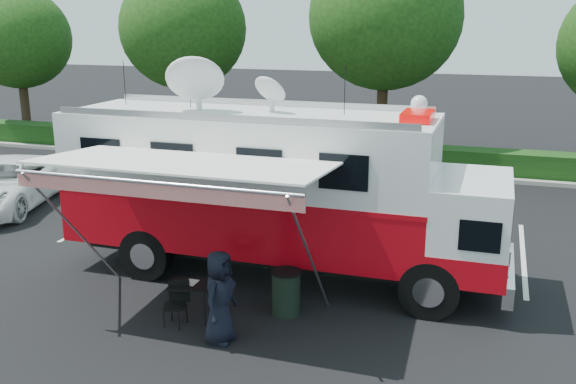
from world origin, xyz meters
name	(u,v)px	position (x,y,z in m)	size (l,w,h in m)	color
ground_plane	(281,274)	(0.00, 0.00, 0.00)	(120.00, 120.00, 0.00)	black
back_border	(413,41)	(1.14, 12.90, 5.00)	(60.00, 6.14, 8.87)	#9E998E
stall_lines	(299,233)	(-0.50, 3.00, 0.00)	(24.12, 5.50, 0.01)	silver
command_truck	(278,189)	(-0.09, 0.00, 2.09)	(10.19, 2.80, 4.89)	black
awning	(181,168)	(-1.00, -2.91, 3.15)	(5.56, 2.86, 3.36)	white
white_suv	(7,207)	(-10.23, 2.56, 0.00)	(2.58, 5.59, 1.55)	white
person	(221,341)	(-0.04, -3.45, 0.00)	(0.88, 0.57, 1.79)	black
folding_table	(192,286)	(-0.94, -2.76, 0.71)	(1.01, 0.81, 0.77)	black
folding_chair	(177,299)	(-1.15, -3.05, 0.52)	(0.55, 0.58, 0.88)	black
trash_bin	(286,292)	(0.76, -1.94, 0.47)	(0.63, 0.63, 0.93)	black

